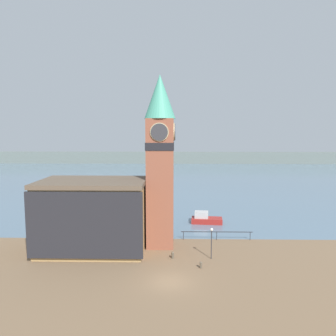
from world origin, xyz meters
TOP-DOWN VIEW (x-y plane):
  - ground_plane at (0.00, 0.00)m, footprint 160.00×160.00m
  - water at (0.00, 72.31)m, footprint 160.00×120.00m
  - far_shoreline at (0.00, 112.31)m, footprint 180.00×3.00m
  - pier_railing at (5.92, 12.06)m, footprint 9.22×0.08m
  - clock_tower at (-1.29, 9.82)m, footprint 3.70×3.70m
  - pier_building at (-9.12, 8.14)m, footprint 12.45×7.97m
  - boat_near at (5.17, 19.85)m, footprint 4.83×2.56m
  - mooring_bollard_near at (0.26, 5.72)m, footprint 0.33×0.33m
  - mooring_bollard_far at (3.17, 3.17)m, footprint 0.27×0.27m
  - lamp_post at (4.51, 5.69)m, footprint 0.32×0.32m

SIDE VIEW (x-z plane):
  - water at x=0.00m, z-range 0.00..0.00m
  - ground_plane at x=0.00m, z-range 0.00..0.00m
  - mooring_bollard_far at x=3.17m, z-range 0.03..0.76m
  - mooring_bollard_near at x=0.26m, z-range 0.03..0.80m
  - boat_near at x=5.17m, z-range -0.25..1.53m
  - pier_railing at x=5.92m, z-range 0.40..1.49m
  - lamp_post at x=4.51m, z-range 0.73..4.21m
  - far_shoreline at x=0.00m, z-range 0.00..5.00m
  - pier_building at x=-9.12m, z-range 0.02..8.37m
  - clock_tower at x=-1.29m, z-range 0.66..21.27m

